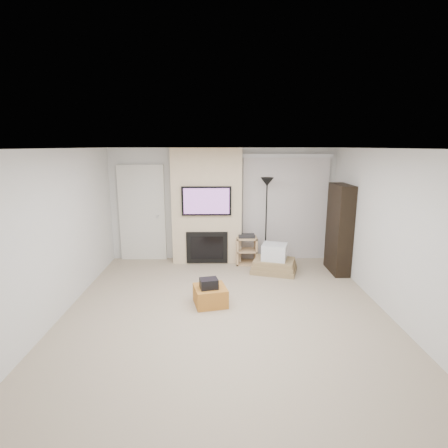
{
  "coord_description": "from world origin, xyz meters",
  "views": [
    {
      "loc": [
        -0.11,
        -4.98,
        2.53
      ],
      "look_at": [
        0.0,
        1.2,
        1.15
      ],
      "focal_mm": 28.0,
      "sensor_mm": 36.0,
      "label": 1
    }
  ],
  "objects_px": {
    "av_stand": "(246,248)",
    "bookshelf": "(339,229)",
    "ottoman": "(210,296)",
    "box_stack": "(274,261)",
    "floor_lamp": "(267,197)"
  },
  "relations": [
    {
      "from": "box_stack",
      "to": "floor_lamp",
      "type": "bearing_deg",
      "value": 102.42
    },
    {
      "from": "av_stand",
      "to": "bookshelf",
      "type": "relative_size",
      "value": 0.37
    },
    {
      "from": "av_stand",
      "to": "bookshelf",
      "type": "height_order",
      "value": "bookshelf"
    },
    {
      "from": "bookshelf",
      "to": "floor_lamp",
      "type": "bearing_deg",
      "value": 160.21
    },
    {
      "from": "ottoman",
      "to": "floor_lamp",
      "type": "relative_size",
      "value": 0.26
    },
    {
      "from": "av_stand",
      "to": "bookshelf",
      "type": "xyz_separation_m",
      "value": [
        1.83,
        -0.52,
        0.55
      ]
    },
    {
      "from": "bookshelf",
      "to": "ottoman",
      "type": "bearing_deg",
      "value": -149.75
    },
    {
      "from": "floor_lamp",
      "to": "av_stand",
      "type": "height_order",
      "value": "floor_lamp"
    },
    {
      "from": "ottoman",
      "to": "box_stack",
      "type": "bearing_deg",
      "value": 49.38
    },
    {
      "from": "bookshelf",
      "to": "av_stand",
      "type": "bearing_deg",
      "value": 164.23
    },
    {
      "from": "box_stack",
      "to": "av_stand",
      "type": "bearing_deg",
      "value": 135.05
    },
    {
      "from": "ottoman",
      "to": "bookshelf",
      "type": "relative_size",
      "value": 0.28
    },
    {
      "from": "ottoman",
      "to": "box_stack",
      "type": "xyz_separation_m",
      "value": [
        1.28,
        1.49,
        0.07
      ]
    },
    {
      "from": "floor_lamp",
      "to": "bookshelf",
      "type": "distance_m",
      "value": 1.61
    },
    {
      "from": "ottoman",
      "to": "av_stand",
      "type": "relative_size",
      "value": 0.76
    }
  ]
}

